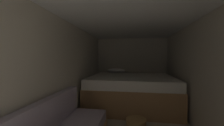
# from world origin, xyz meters

# --- Properties ---
(wall_back) EXTENTS (2.42, 0.05, 1.98)m
(wall_back) POSITION_xyz_m (0.00, 4.56, 0.99)
(wall_back) COLOR beige
(wall_back) RESTS_ON ground
(wall_left) EXTENTS (0.05, 4.96, 1.98)m
(wall_left) POSITION_xyz_m (-1.19, 2.05, 0.99)
(wall_left) COLOR beige
(wall_left) RESTS_ON ground
(wall_right) EXTENTS (0.05, 4.96, 1.98)m
(wall_right) POSITION_xyz_m (1.19, 2.05, 0.99)
(wall_right) COLOR beige
(wall_right) RESTS_ON ground
(ceiling_slab) EXTENTS (2.42, 4.96, 0.05)m
(ceiling_slab) POSITION_xyz_m (0.00, 2.05, 2.01)
(ceiling_slab) COLOR white
(ceiling_slab) RESTS_ON wall_left
(bed) EXTENTS (2.20, 1.80, 0.97)m
(bed) POSITION_xyz_m (-0.00, 3.58, 0.41)
(bed) COLOR #9E7247
(bed) RESTS_ON ground
(wicker_basket) EXTENTS (0.35, 0.35, 0.23)m
(wicker_basket) POSITION_xyz_m (0.10, 2.26, 0.12)
(wicker_basket) COLOR olive
(wicker_basket) RESTS_ON ground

